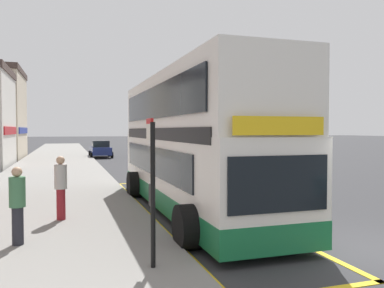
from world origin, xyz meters
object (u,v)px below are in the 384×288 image
bus_stop_sign (152,180)px  pedestrian_waiting_near_sign (61,185)px  double_decker_bus (191,148)px  parked_car_silver_distant (141,145)px  parked_car_navy_far (101,149)px  pedestrian_further_back (17,202)px  parked_car_maroon_ahead (165,149)px

bus_stop_sign → pedestrian_waiting_near_sign: (-1.64, 4.44, -0.62)m
double_decker_bus → bus_stop_sign: size_ratio=4.14×
parked_car_silver_distant → parked_car_navy_far: bearing=-119.3°
pedestrian_further_back → parked_car_silver_distant: bearing=75.8°
parked_car_silver_distant → parked_car_maroon_ahead: same height
parked_car_silver_distant → pedestrian_further_back: 40.29m
bus_stop_sign → parked_car_silver_distant: size_ratio=0.65×
double_decker_bus → parked_car_navy_far: 26.39m
parked_car_navy_far → pedestrian_further_back: pedestrian_further_back is taller
parked_car_maroon_ahead → pedestrian_further_back: 30.58m
bus_stop_sign → parked_car_maroon_ahead: bearing=75.7°
parked_car_silver_distant → pedestrian_waiting_near_sign: pedestrian_waiting_near_sign is taller
parked_car_navy_far → parked_car_silver_distant: 11.26m
double_decker_bus → parked_car_silver_distant: size_ratio=2.68×
double_decker_bus → pedestrian_waiting_near_sign: 4.22m
double_decker_bus → parked_car_silver_distant: (5.01, 36.05, -1.27)m
parked_car_navy_far → parked_car_silver_distant: bearing=58.2°
parked_car_silver_distant → parked_car_maroon_ahead: (0.48, -10.30, 0.00)m
pedestrian_further_back → pedestrian_waiting_near_sign: bearing=68.8°
pedestrian_waiting_near_sign → double_decker_bus: bearing=10.7°
bus_stop_sign → pedestrian_waiting_near_sign: 4.78m
double_decker_bus → pedestrian_further_back: (-4.90, -3.00, -1.00)m
bus_stop_sign → parked_car_navy_far: bearing=87.0°
double_decker_bus → bus_stop_sign: bearing=-114.7°
parked_car_silver_distant → pedestrian_waiting_near_sign: 37.91m
double_decker_bus → parked_car_maroon_ahead: size_ratio=2.68×
parked_car_navy_far → pedestrian_further_back: 29.65m
parked_car_navy_far → parked_car_silver_distant: size_ratio=1.00×
parked_car_navy_far → bus_stop_sign: bearing=-94.3°
bus_stop_sign → parked_car_navy_far: 31.62m
bus_stop_sign → parked_car_maroon_ahead: (7.89, 30.96, -0.93)m
bus_stop_sign → parked_car_silver_distant: bearing=79.8°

